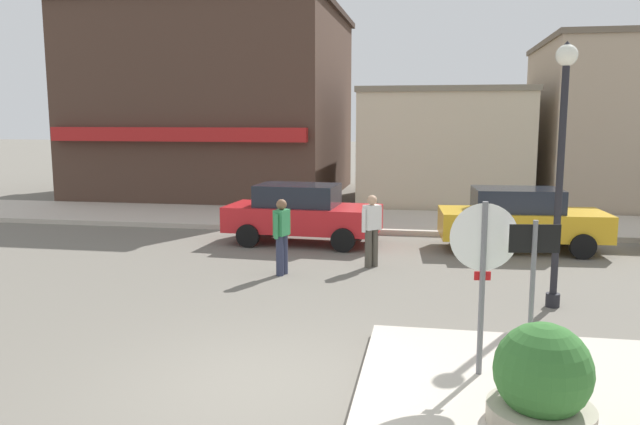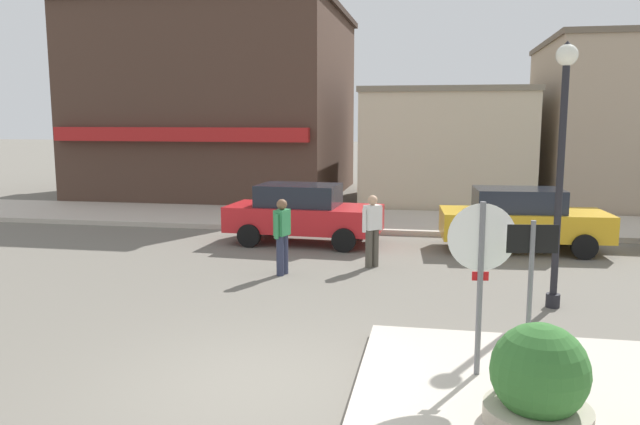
# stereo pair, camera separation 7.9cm
# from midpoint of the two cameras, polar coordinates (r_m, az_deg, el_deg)

# --- Properties ---
(ground_plane) EXTENTS (160.00, 160.00, 0.00)m
(ground_plane) POSITION_cam_midpoint_polar(r_m,az_deg,el_deg) (8.03, -5.61, -15.54)
(ground_plane) COLOR #6B665B
(kerb_far) EXTENTS (80.00, 4.00, 0.15)m
(kerb_far) POSITION_cam_midpoint_polar(r_m,az_deg,el_deg) (19.74, 4.12, -0.73)
(kerb_far) COLOR beige
(kerb_far) RESTS_ON ground
(stop_sign) EXTENTS (0.81, 0.14, 2.30)m
(stop_sign) POSITION_cam_midpoint_polar(r_m,az_deg,el_deg) (7.79, 14.39, -4.74)
(stop_sign) COLOR slate
(stop_sign) RESTS_ON ground
(one_way_sign) EXTENTS (0.60, 0.10, 2.10)m
(one_way_sign) POSITION_cam_midpoint_polar(r_m,az_deg,el_deg) (7.84, 18.57, -6.23)
(one_way_sign) COLOR slate
(one_way_sign) RESTS_ON ground
(planter) EXTENTS (1.10, 1.10, 1.23)m
(planter) POSITION_cam_midpoint_polar(r_m,az_deg,el_deg) (7.00, 19.31, -14.75)
(planter) COLOR #ADA38E
(planter) RESTS_ON ground
(lamp_post) EXTENTS (0.36, 0.36, 4.54)m
(lamp_post) POSITION_cam_midpoint_polar(r_m,az_deg,el_deg) (11.33, 21.07, 6.43)
(lamp_post) COLOR black
(lamp_post) RESTS_ON ground
(parked_car_nearest) EXTENTS (4.09, 2.05, 1.56)m
(parked_car_nearest) POSITION_cam_midpoint_polar(r_m,az_deg,el_deg) (16.41, -1.81, -0.03)
(parked_car_nearest) COLOR red
(parked_car_nearest) RESTS_ON ground
(parked_car_second) EXTENTS (4.11, 2.09, 1.56)m
(parked_car_second) POSITION_cam_midpoint_polar(r_m,az_deg,el_deg) (16.27, 17.72, -0.51)
(parked_car_second) COLOR gold
(parked_car_second) RESTS_ON ground
(pedestrian_crossing_near) EXTENTS (0.45, 0.46, 1.61)m
(pedestrian_crossing_near) POSITION_cam_midpoint_polar(r_m,az_deg,el_deg) (13.79, 4.58, -1.47)
(pedestrian_crossing_near) COLOR #4C473D
(pedestrian_crossing_near) RESTS_ON ground
(pedestrian_crossing_far) EXTENTS (0.31, 0.55, 1.61)m
(pedestrian_crossing_far) POSITION_cam_midpoint_polar(r_m,az_deg,el_deg) (13.10, -3.69, -2.00)
(pedestrian_crossing_far) COLOR #2D334C
(pedestrian_crossing_far) RESTS_ON ground
(building_corner_shop) EXTENTS (10.43, 10.17, 7.83)m
(building_corner_shop) POSITION_cam_midpoint_polar(r_m,az_deg,el_deg) (27.73, -9.13, 9.85)
(building_corner_shop) COLOR #473328
(building_corner_shop) RESTS_ON ground
(building_storefront_left_near) EXTENTS (6.16, 7.47, 4.37)m
(building_storefront_left_near) POSITION_cam_midpoint_polar(r_m,az_deg,el_deg) (25.25, 11.06, 6.00)
(building_storefront_left_near) COLOR beige
(building_storefront_left_near) RESTS_ON ground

